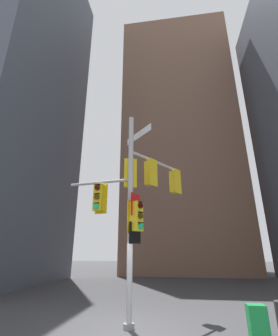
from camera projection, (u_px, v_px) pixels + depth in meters
name	position (u px, v px, depth m)	size (l,w,h in m)	color
ground	(129.00, 329.00, 7.22)	(120.00, 120.00, 0.00)	#38383A
building_mid_block	(178.00, 146.00, 33.91)	(13.71, 13.71, 32.93)	brown
signal_pole_assembly	(137.00, 193.00, 9.14)	(4.41, 3.06, 7.37)	#B2B2B5
newspaper_box	(259.00, 327.00, 5.85)	(0.45, 0.36, 0.97)	#198C3F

